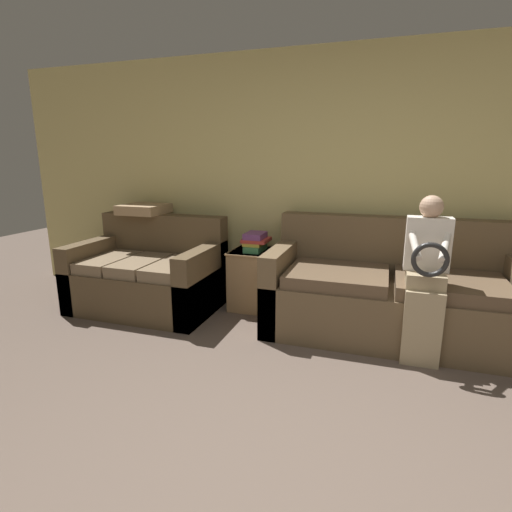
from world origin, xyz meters
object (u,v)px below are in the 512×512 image
(couch_main, at_px, (390,295))
(throw_pillow, at_px, (144,209))
(couch_side, at_px, (149,276))
(book_stack, at_px, (255,242))
(child_left_seated, at_px, (426,273))
(side_shelf, at_px, (256,278))

(couch_main, relative_size, throw_pillow, 4.67)
(couch_side, bearing_deg, throw_pillow, 125.24)
(couch_side, height_order, book_stack, couch_side)
(couch_main, relative_size, book_stack, 6.80)
(couch_main, distance_m, child_left_seated, 0.58)
(book_stack, xyz_separation_m, throw_pillow, (-1.28, -0.01, 0.28))
(child_left_seated, bearing_deg, side_shelf, 157.57)
(couch_side, xyz_separation_m, throw_pillow, (-0.23, 0.32, 0.65))
(couch_side, bearing_deg, book_stack, 17.40)
(throw_pillow, bearing_deg, child_left_seated, -12.57)
(couch_main, xyz_separation_m, child_left_seated, (0.23, -0.41, 0.34))
(child_left_seated, distance_m, side_shelf, 1.72)
(couch_side, relative_size, book_stack, 4.59)
(child_left_seated, bearing_deg, throw_pillow, 167.43)
(couch_side, distance_m, book_stack, 1.16)
(throw_pillow, bearing_deg, couch_side, -54.76)
(couch_main, distance_m, couch_side, 2.37)
(side_shelf, bearing_deg, child_left_seated, -22.43)
(couch_main, xyz_separation_m, throw_pillow, (-2.60, 0.22, 0.63))
(couch_side, xyz_separation_m, side_shelf, (1.05, 0.33, -0.02))
(child_left_seated, distance_m, book_stack, 1.68)
(couch_main, height_order, side_shelf, couch_main)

